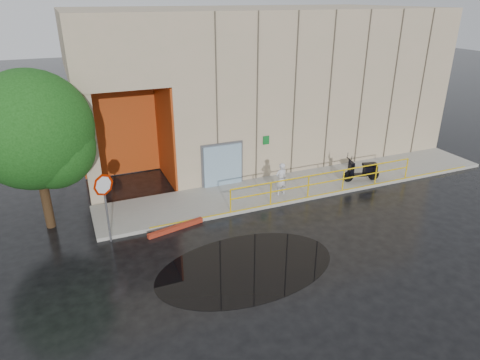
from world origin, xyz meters
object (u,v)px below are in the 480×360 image
object	(u,v)px
person	(281,179)
tree_near	(37,135)
red_curb	(176,228)
scooter	(363,165)
stop_sign	(105,194)

from	to	relation	value
person	tree_near	bearing A→B (deg)	-9.26
red_curb	person	bearing A→B (deg)	11.13
tree_near	scooter	bearing A→B (deg)	-5.06
red_curb	tree_near	xyz separation A→B (m)	(-4.43, 2.16, 3.79)
scooter	red_curb	bearing A→B (deg)	-161.72
scooter	red_curb	xyz separation A→B (m)	(-9.67, -0.91, -0.89)
person	stop_sign	size ratio (longest dim) A/B	0.56
scooter	tree_near	size ratio (longest dim) A/B	0.30
person	stop_sign	world-z (taller)	stop_sign
stop_sign	tree_near	bearing A→B (deg)	124.85
stop_sign	tree_near	size ratio (longest dim) A/B	0.44
scooter	red_curb	size ratio (longest dim) A/B	0.79
scooter	tree_near	xyz separation A→B (m)	(-14.10, 1.25, 2.90)
stop_sign	tree_near	world-z (taller)	tree_near
person	red_curb	distance (m)	5.41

